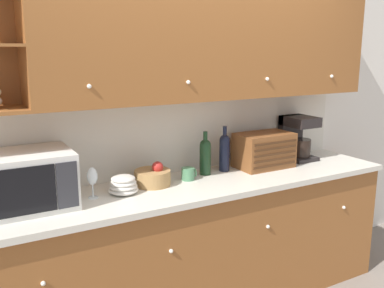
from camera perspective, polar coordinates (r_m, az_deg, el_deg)
The scene contains 14 objects.
ground_plane at distance 3.58m, azimuth -1.76°, elevation -18.25°, with size 24.00×24.00×0.00m, color slate.
wall_back at distance 3.15m, azimuth -2.17°, elevation 2.80°, with size 5.36×0.06×2.60m.
counter_unit at distance 3.12m, azimuth 0.85°, elevation -13.30°, with size 2.98×0.64×0.94m.
backsplash_panel at distance 3.13m, azimuth -1.86°, elevation 1.20°, with size 2.96×0.01×0.55m.
upper_cabinets at distance 3.01m, azimuth 2.49°, elevation 13.12°, with size 2.96×0.37×0.74m.
microwave at distance 2.62m, azimuth -21.31°, elevation -4.51°, with size 0.52×0.43×0.32m.
wine_glass at distance 2.67m, azimuth -13.17°, elevation -4.36°, with size 0.06×0.06×0.19m.
bowl_stack_on_counter at distance 2.73m, azimuth -9.14°, elevation -5.41°, with size 0.19×0.19×0.12m.
fruit_basket at distance 2.88m, azimuth -5.24°, elevation -4.40°, with size 0.24×0.24×0.16m.
mug at distance 2.98m, azimuth -0.49°, elevation -4.00°, with size 0.10×0.09×0.09m.
second_wine_bottle at distance 3.09m, azimuth 1.77°, elevation -1.49°, with size 0.08×0.08×0.32m.
wine_bottle at distance 3.19m, azimuth 4.35°, elevation -0.92°, with size 0.08×0.08×0.34m.
bread_box at distance 3.33m, azimuth 9.57°, elevation -0.83°, with size 0.43×0.27×0.27m.
coffee_maker at distance 3.64m, azimuth 13.79°, elevation 0.91°, with size 0.22×0.27×0.36m.
Camera 1 is at (-1.42, -2.73, 1.83)m, focal length 40.00 mm.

